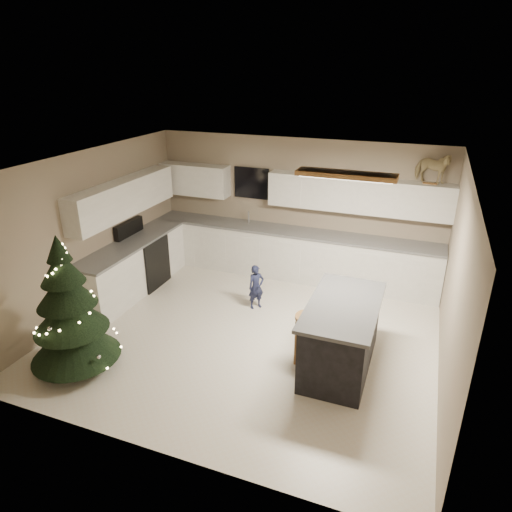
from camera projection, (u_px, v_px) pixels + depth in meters
name	position (u px, v px, depth m)	size (l,w,h in m)	color
ground_plane	(248.00, 333.00, 7.01)	(5.50, 5.50, 0.00)	beige
room_shell	(249.00, 226.00, 6.32)	(5.52, 5.02, 2.61)	gray
cabinetry	(235.00, 243.00, 8.43)	(5.50, 3.20, 2.00)	white
island	(341.00, 335.00, 6.09)	(0.90, 1.70, 0.95)	black
bar_stool	(308.00, 327.00, 6.15)	(0.37, 0.37, 0.72)	brown
christmas_tree	(70.00, 316.00, 5.93)	(1.20, 1.16, 1.92)	#3F2816
toddler	(256.00, 287.00, 7.61)	(0.28, 0.18, 0.76)	#141D32
rocking_horse	(432.00, 168.00, 7.37)	(0.64, 0.42, 0.51)	brown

